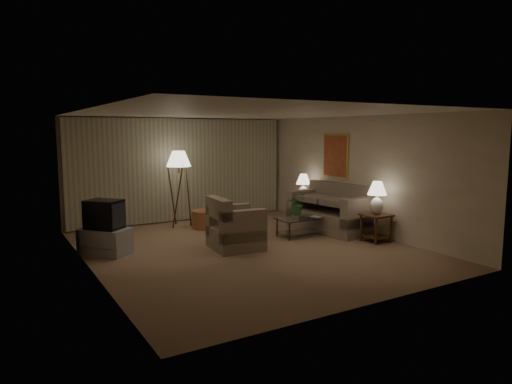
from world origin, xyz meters
TOP-DOWN VIEW (x-y plane):
  - ground at (0.00, 0.00)m, footprint 7.00×7.00m
  - room_shell at (0.02, 1.51)m, footprint 6.04×7.02m
  - sofa at (2.50, 0.42)m, footprint 2.21×1.44m
  - armchair at (-0.19, 0.10)m, footprint 1.16×1.12m
  - side_table_near at (2.65, -0.93)m, footprint 0.54×0.54m
  - side_table_far at (2.65, 1.67)m, footprint 0.49×0.41m
  - table_lamp_near at (2.65, -0.93)m, footprint 0.41×0.41m
  - table_lamp_far at (2.65, 1.67)m, footprint 0.38×0.38m
  - coffee_table at (1.61, 0.32)m, footprint 1.14×0.62m
  - tv_cabinet at (-2.55, 1.00)m, footprint 1.45×1.44m
  - crt_tv at (-2.55, 1.00)m, footprint 1.10×1.10m
  - floor_lamp at (-0.35, 2.76)m, footprint 0.61×0.61m
  - ottoman at (0.10, 2.22)m, footprint 0.84×0.84m
  - vase at (1.46, 0.32)m, footprint 0.15×0.15m
  - flowers at (1.46, 0.32)m, footprint 0.51×0.48m
  - book at (1.86, 0.22)m, footprint 0.19×0.24m

SIDE VIEW (x-z plane):
  - ground at x=0.00m, z-range 0.00..0.00m
  - ottoman at x=0.10m, z-range 0.00..0.44m
  - tv_cabinet at x=-2.55m, z-range 0.00..0.50m
  - coffee_table at x=1.61m, z-range 0.07..0.49m
  - side_table_far at x=2.65m, z-range 0.10..0.70m
  - side_table_near at x=2.65m, z-range 0.11..0.71m
  - armchair at x=-0.19m, z-range 0.00..0.83m
  - book at x=1.86m, z-range 0.41..0.43m
  - sofa at x=2.50m, z-range 0.00..0.88m
  - vase at x=1.46m, z-range 0.42..0.56m
  - crt_tv at x=-2.55m, z-range 0.50..1.05m
  - flowers at x=1.46m, z-range 0.56..1.03m
  - floor_lamp at x=-0.35m, z-range 0.04..1.92m
  - table_lamp_far at x=2.65m, z-range 0.66..1.31m
  - table_lamp_near at x=2.65m, z-range 0.66..1.36m
  - room_shell at x=0.02m, z-range 0.39..3.11m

